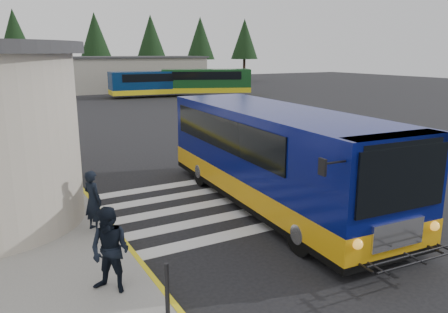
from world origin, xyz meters
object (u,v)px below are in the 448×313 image
pedestrian_b (110,250)px  transit_bus (275,160)px  bollard (167,289)px  far_bus_a (153,83)px  far_bus_b (206,81)px  pedestrian_a (93,200)px

pedestrian_b → transit_bus: bearing=73.1°
bollard → pedestrian_b: bearing=116.3°
bollard → far_bus_a: size_ratio=0.11×
pedestrian_b → far_bus_b: (20.16, 35.65, 0.62)m
pedestrian_a → far_bus_a: size_ratio=0.17×
pedestrian_a → bollard: size_ratio=1.60×
transit_bus → bollard: bearing=-137.9°
bollard → far_bus_a: 40.90m
pedestrian_b → far_bus_a: 39.92m
pedestrian_b → bollard: size_ratio=1.71×
far_bus_b → pedestrian_b: bearing=172.6°
bollard → far_bus_b: bearing=62.1°
transit_bus → far_bus_a: bearing=79.7°
far_bus_b → pedestrian_a: bearing=170.8°
pedestrian_a → far_bus_a: (14.13, 33.93, 0.57)m
pedestrian_b → far_bus_b: 40.96m
pedestrian_b → bollard: bearing=-16.5°
far_bus_a → far_bus_b: (5.61, -1.52, 0.10)m
pedestrian_a → bollard: 4.53m
far_bus_a → pedestrian_b: bearing=162.9°
transit_bus → pedestrian_b: transit_bus is taller
bollard → far_bus_a: bearing=70.1°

